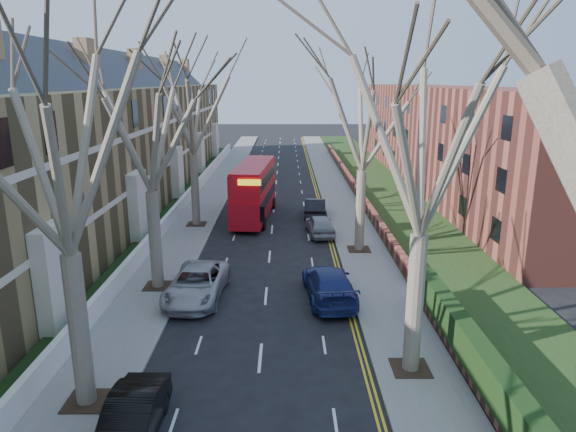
{
  "coord_description": "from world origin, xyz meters",
  "views": [
    {
      "loc": [
        1.02,
        -9.15,
        10.62
      ],
      "look_at": [
        1.15,
        21.09,
        2.59
      ],
      "focal_mm": 32.0,
      "sensor_mm": 36.0,
      "label": 1
    }
  ],
  "objects": [
    {
      "name": "pavement_left",
      "position": [
        -6.0,
        39.0,
        0.06
      ],
      "size": [
        3.0,
        102.0,
        0.12
      ],
      "primitive_type": "cube",
      "color": "slate",
      "rests_on": "ground"
    },
    {
      "name": "pavement_right",
      "position": [
        6.0,
        39.0,
        0.06
      ],
      "size": [
        3.0,
        102.0,
        0.12
      ],
      "primitive_type": "cube",
      "color": "slate",
      "rests_on": "ground"
    },
    {
      "name": "terrace_left",
      "position": [
        -13.65,
        31.0,
        5.53
      ],
      "size": [
        9.7,
        78.0,
        13.6
      ],
      "color": "olive",
      "rests_on": "ground"
    },
    {
      "name": "flats_right",
      "position": [
        17.46,
        43.0,
        4.98
      ],
      "size": [
        13.97,
        54.0,
        10.0
      ],
      "color": "brown",
      "rests_on": "ground"
    },
    {
      "name": "front_wall_left",
      "position": [
        -7.65,
        31.0,
        0.62
      ],
      "size": [
        0.3,
        78.0,
        1.0
      ],
      "color": "white",
      "rests_on": "ground"
    },
    {
      "name": "grass_verge_right",
      "position": [
        10.5,
        39.0,
        0.15
      ],
      "size": [
        6.0,
        102.0,
        0.06
      ],
      "color": "#1B3613",
      "rests_on": "ground"
    },
    {
      "name": "tree_left_mid",
      "position": [
        -5.7,
        6.0,
        9.56
      ],
      "size": [
        10.5,
        10.5,
        14.71
      ],
      "color": "brown",
      "rests_on": "ground"
    },
    {
      "name": "tree_left_far",
      "position": [
        -5.7,
        16.0,
        9.24
      ],
      "size": [
        10.15,
        10.15,
        14.22
      ],
      "color": "brown",
      "rests_on": "ground"
    },
    {
      "name": "tree_left_dist",
      "position": [
        -5.7,
        28.0,
        9.56
      ],
      "size": [
        10.5,
        10.5,
        14.71
      ],
      "color": "brown",
      "rests_on": "ground"
    },
    {
      "name": "tree_right_mid",
      "position": [
        5.7,
        8.0,
        9.56
      ],
      "size": [
        10.5,
        10.5,
        14.71
      ],
      "color": "brown",
      "rests_on": "ground"
    },
    {
      "name": "tree_right_far",
      "position": [
        5.7,
        22.0,
        9.24
      ],
      "size": [
        10.15,
        10.15,
        14.22
      ],
      "color": "brown",
      "rests_on": "ground"
    },
    {
      "name": "double_decker_bus",
      "position": [
        -1.47,
        30.23,
        2.07
      ],
      "size": [
        3.23,
        10.19,
        4.23
      ],
      "rotation": [
        0.0,
        0.0,
        3.05
      ],
      "color": "#B70D19",
      "rests_on": "ground"
    },
    {
      "name": "car_left_mid",
      "position": [
        -3.66,
        4.27,
        0.7
      ],
      "size": [
        1.54,
        4.29,
        1.41
      ],
      "primitive_type": "imported",
      "rotation": [
        0.0,
        0.0,
        -0.01
      ],
      "color": "black",
      "rests_on": "ground"
    },
    {
      "name": "car_left_far",
      "position": [
        -3.44,
        14.75,
        0.78
      ],
      "size": [
        2.94,
        5.76,
        1.56
      ],
      "primitive_type": "imported",
      "rotation": [
        0.0,
        0.0,
        -0.06
      ],
      "color": "#A09FA5",
      "rests_on": "ground"
    },
    {
      "name": "car_right_near",
      "position": [
        3.17,
        14.6,
        0.8
      ],
      "size": [
        2.67,
        5.69,
        1.6
      ],
      "primitive_type": "imported",
      "rotation": [
        0.0,
        0.0,
        3.22
      ],
      "color": "navy",
      "rests_on": "ground"
    },
    {
      "name": "car_right_mid",
      "position": [
        3.42,
        25.63,
        0.73
      ],
      "size": [
        2.13,
        4.43,
        1.46
      ],
      "primitive_type": "imported",
      "rotation": [
        0.0,
        0.0,
        3.24
      ],
      "color": "gray",
      "rests_on": "ground"
    },
    {
      "name": "car_right_far",
      "position": [
        3.37,
        30.61,
        0.75
      ],
      "size": [
        1.91,
        4.67,
        1.51
      ],
      "primitive_type": "imported",
      "rotation": [
        0.0,
        0.0,
        3.07
      ],
      "color": "black",
      "rests_on": "ground"
    }
  ]
}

